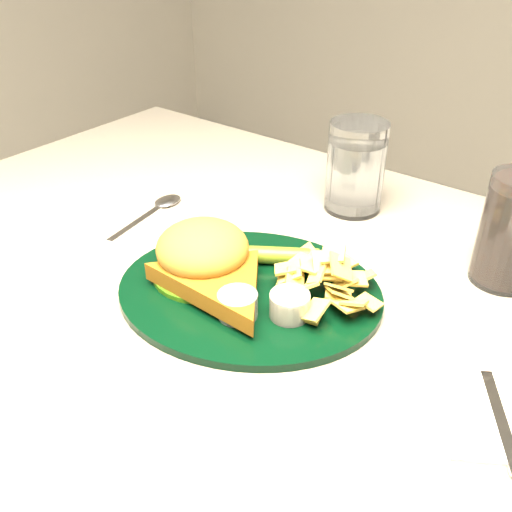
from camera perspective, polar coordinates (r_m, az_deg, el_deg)
The scene contains 5 objects.
table at distance 0.94m, azimuth 0.86°, elevation -22.13°, with size 1.20×0.80×0.75m, color gray, non-canonical shape.
dinner_plate at distance 0.65m, azimuth -0.69°, elevation -1.40°, with size 0.31×0.26×0.07m, color black, non-canonical shape.
water_glass at distance 0.83m, azimuth 9.94°, elevation 8.75°, with size 0.08×0.08×0.13m, color white.
fork_napkin at distance 0.57m, azimuth 23.50°, elevation -14.18°, with size 0.12×0.15×0.01m, color silver, non-canonical shape.
spoon at distance 0.82m, azimuth -11.97°, elevation 3.35°, with size 0.04×0.15×0.01m, color white, non-canonical shape.
Camera 1 is at (0.32, -0.44, 1.15)m, focal length 40.00 mm.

